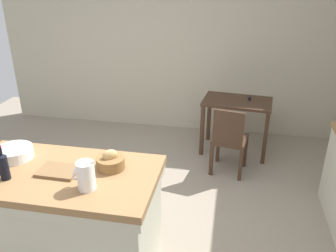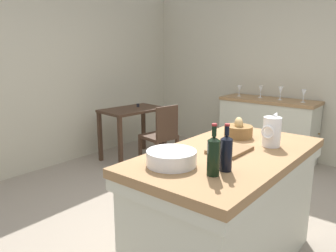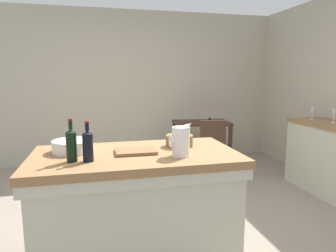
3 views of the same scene
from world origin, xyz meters
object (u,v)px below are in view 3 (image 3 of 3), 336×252
bread_basket (179,139)px  writing_desk (201,129)px  island_table (137,204)px  pitcher (181,141)px  wash_bowl (73,146)px  wine_glass_right (313,111)px  wine_glass_middle (334,113)px  wine_bottle_amber (71,144)px  wine_bottle_dark (88,145)px  cutting_board (136,151)px  wooden_chair (211,147)px

bread_basket → writing_desk: bearing=65.9°
island_table → writing_desk: 2.72m
pitcher → wash_bowl: 0.84m
wash_bowl → wine_glass_right: bearing=20.1°
wine_glass_middle → wash_bowl: bearing=-165.6°
wine_bottle_amber → wine_glass_right: 3.35m
wine_bottle_dark → wine_glass_right: size_ratio=1.75×
wash_bowl → cutting_board: bearing=-17.1°
bread_basket → wine_glass_right: bearing=27.1°
wooden_chair → pitcher: (-0.99, -1.90, 0.54)m
wooden_chair → wine_glass_middle: 1.65m
wine_bottle_amber → wooden_chair: bearing=46.9°
cutting_board → wooden_chair: bearing=53.1°
island_table → wash_bowl: bearing=163.2°
bread_basket → wine_glass_middle: bearing=19.7°
writing_desk → wine_bottle_dark: 3.07m
cutting_board → bread_basket: bearing=19.4°
island_table → wine_glass_middle: wine_glass_middle is taller
wine_bottle_dark → wine_bottle_amber: (-0.11, 0.02, 0.01)m
wine_bottle_dark → wine_glass_right: (2.93, 1.42, -0.01)m
writing_desk → wine_glass_middle: 1.93m
cutting_board → wine_glass_right: bearing=26.0°
pitcher → wine_glass_right: size_ratio=1.60×
pitcher → bread_basket: bearing=76.1°
pitcher → island_table: bearing=150.7°
bread_basket → wine_bottle_amber: wine_bottle_amber is taller
wine_bottle_amber → wash_bowl: bearing=93.1°
pitcher → wash_bowl: bearing=158.0°
writing_desk → pitcher: 2.76m
wine_bottle_dark → wine_glass_middle: (2.99, 1.11, 0.00)m
wine_glass_middle → island_table: bearing=-160.4°
bread_basket → cutting_board: bearing=-160.6°
wine_bottle_dark → writing_desk: bearing=55.6°
wooden_chair → wine_glass_right: size_ratio=5.46×
wash_bowl → wine_bottle_dark: 0.34m
wash_bowl → pitcher: bearing=-22.0°
wooden_chair → wine_glass_middle: size_ratio=5.11×
bread_basket → wooden_chair: bearing=60.1°
cutting_board → wine_glass_right: wine_glass_right is taller
writing_desk → wine_bottle_dark: wine_bottle_dark is taller
island_table → wooden_chair: size_ratio=1.76×
island_table → wine_glass_middle: 2.86m
island_table → cutting_board: cutting_board is taller
writing_desk → bread_basket: (-0.99, -2.22, 0.33)m
wine_glass_middle → wine_glass_right: (-0.06, 0.31, -0.01)m
writing_desk → wine_glass_middle: (1.27, -1.40, 0.39)m
writing_desk → bread_basket: bearing=-114.1°
wash_bowl → wine_glass_middle: wine_glass_middle is taller
island_table → writing_desk: size_ratio=1.63×
writing_desk → wooden_chair: size_ratio=1.08×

